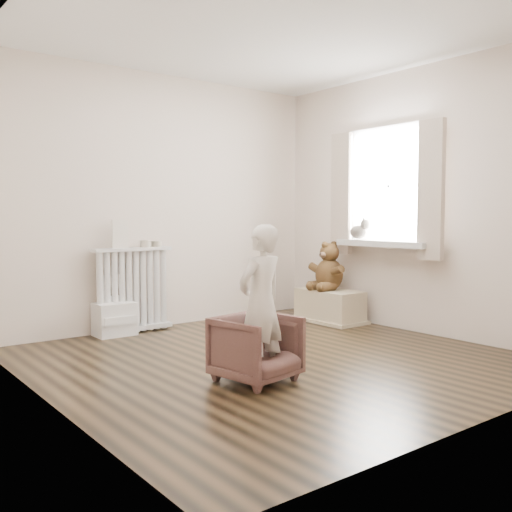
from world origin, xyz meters
TOP-DOWN VIEW (x-y plane):
  - floor at (0.00, 0.00)m, footprint 3.60×3.60m
  - ceiling at (0.00, 0.00)m, footprint 3.60×3.60m
  - back_wall at (0.00, 1.80)m, footprint 3.60×0.02m
  - front_wall at (0.00, -1.80)m, footprint 3.60×0.02m
  - left_wall at (-1.80, 0.00)m, footprint 0.02×3.60m
  - right_wall at (1.80, 0.00)m, footprint 0.02×3.60m
  - window at (1.76, 0.30)m, footprint 0.03×0.90m
  - window_sill at (1.67, 0.30)m, footprint 0.22×1.10m
  - curtain_left at (1.65, -0.27)m, footprint 0.06×0.26m
  - curtain_right at (1.65, 0.87)m, footprint 0.06×0.26m
  - radiator at (-0.44, 1.68)m, footprint 0.80×0.15m
  - paper_doll at (-0.56, 1.68)m, footprint 0.16×0.01m
  - tin_a at (-0.29, 1.68)m, footprint 0.11×0.11m
  - tin_b at (-0.17, 1.68)m, footprint 0.10×0.10m
  - toy_vanity at (-0.65, 1.65)m, footprint 0.37×0.27m
  - armchair at (-0.50, -0.40)m, footprint 0.58×0.59m
  - child at (-0.50, -0.45)m, footprint 0.43×0.32m
  - toy_bench at (1.52, 0.90)m, footprint 0.39×0.73m
  - teddy_bear at (1.53, 0.93)m, footprint 0.42×0.33m
  - plush_cat at (1.66, 0.62)m, footprint 0.23×0.30m

SIDE VIEW (x-z plane):
  - floor at x=0.00m, z-range -0.01..0.01m
  - toy_bench at x=1.52m, z-range 0.03..0.37m
  - armchair at x=-0.50m, z-range 0.00..0.46m
  - toy_vanity at x=-0.65m, z-range -0.02..0.57m
  - radiator at x=-0.44m, z-range -0.03..0.81m
  - child at x=-0.50m, z-range 0.02..1.09m
  - teddy_bear at x=1.53m, z-range 0.41..0.93m
  - tin_b at x=-0.17m, z-range 0.84..0.90m
  - window_sill at x=1.67m, z-range 0.84..0.90m
  - tin_a at x=-0.29m, z-range 0.84..0.91m
  - paper_doll at x=-0.56m, z-range 0.84..1.11m
  - plush_cat at x=1.66m, z-range 0.89..1.11m
  - back_wall at x=0.00m, z-range 0.00..2.60m
  - front_wall at x=0.00m, z-range 0.00..2.60m
  - left_wall at x=-1.80m, z-range 0.00..2.60m
  - right_wall at x=1.80m, z-range 0.00..2.60m
  - curtain_left at x=1.65m, z-range 0.74..2.04m
  - curtain_right at x=1.65m, z-range 0.74..2.04m
  - window at x=1.76m, z-range 0.90..2.00m
  - ceiling at x=0.00m, z-range 2.60..2.60m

